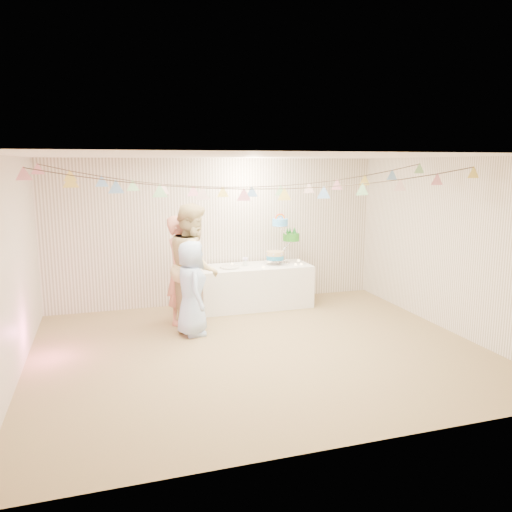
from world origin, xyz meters
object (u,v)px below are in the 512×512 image
object	(u,v)px
cake_stand	(283,240)
person_child	(192,288)
person_adult_a	(181,270)
person_adult_b	(194,266)
table	(254,286)

from	to	relation	value
cake_stand	person_child	distance (m)	2.25
person_adult_a	person_child	distance (m)	0.62
cake_stand	person_adult_b	xyz separation A→B (m)	(-1.75, -0.83, -0.21)
table	person_adult_b	xyz separation A→B (m)	(-1.20, -0.78, 0.59)
table	person_child	world-z (taller)	person_child
person_adult_b	table	bearing A→B (deg)	-46.25
cake_stand	person_adult_b	bearing A→B (deg)	-154.68
person_adult_b	person_child	distance (m)	0.45
person_adult_a	person_adult_b	xyz separation A→B (m)	(0.16, -0.24, 0.10)
table	person_adult_b	size ratio (longest dim) A/B	1.03
cake_stand	person_adult_a	bearing A→B (deg)	-162.93
person_adult_a	person_child	world-z (taller)	person_adult_a
person_adult_a	person_child	xyz separation A→B (m)	(0.06, -0.60, -0.15)
table	person_adult_b	bearing A→B (deg)	-147.05
person_adult_a	person_adult_b	bearing A→B (deg)	-111.71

